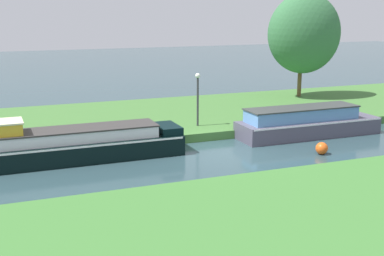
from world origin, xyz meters
The scene contains 10 objects.
ground_plane centered at (0.00, 0.00, 0.00)m, with size 120.00×120.00×0.00m, color #2C454B.
riverbank_far centered at (0.00, 7.00, 0.20)m, with size 72.00×10.00×0.40m, color #407033.
riverbank_near centered at (0.00, -9.00, 0.20)m, with size 72.00×10.00×0.40m, color #3B7431.
slate_barge centered at (4.93, 1.20, 0.64)m, with size 7.13×1.94×1.44m.
black_narrowboat centered at (-6.83, 1.20, 0.62)m, with size 10.69×2.00×1.83m.
willow_tree_left centered at (9.77, 8.95, 4.46)m, with size 4.97×3.41×6.59m.
lamp_post centered at (0.26, 3.58, 2.05)m, with size 0.24×0.24×2.58m.
mooring_post_near centered at (3.14, 2.67, 0.70)m, with size 0.16×0.16×0.60m, color #48351E.
mooring_post_far centered at (5.17, 2.67, 0.66)m, with size 0.19×0.19×0.51m, color #44392B.
channel_buoy centered at (3.69, -1.80, 0.26)m, with size 0.52×0.52×0.52m, color #E55919.
Camera 1 is at (-9.24, -19.40, 6.01)m, focal length 48.72 mm.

